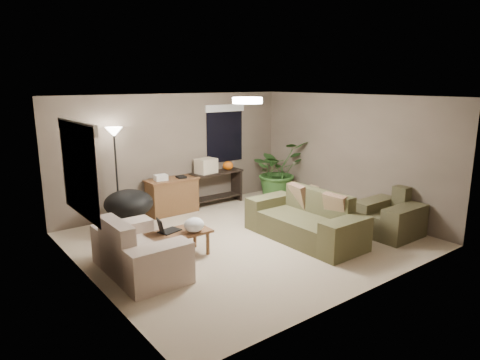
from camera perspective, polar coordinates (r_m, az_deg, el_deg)
room_shell at (r=7.34m, az=0.95°, el=1.24°), size 5.50×5.50×5.50m
main_sofa at (r=7.73m, az=8.74°, el=-5.66°), size 0.95×2.20×0.85m
throw_pillows at (r=7.80m, az=10.13°, el=-2.80°), size 0.32×1.37×0.47m
loveseat at (r=6.50m, az=-13.43°, el=-9.50°), size 0.90×1.60×0.85m
armchair at (r=8.30m, az=19.25°, el=-4.90°), size 0.95×1.00×0.85m
coffee_table at (r=6.92m, az=-8.20°, el=-7.33°), size 1.00×0.55×0.42m
laptop at (r=6.89m, az=-9.87°, el=-6.42°), size 0.40×0.31×0.24m
plastic_bag at (r=6.83m, az=-6.15°, el=-5.96°), size 0.37×0.34×0.23m
desk at (r=9.20m, az=-9.01°, el=-2.09°), size 1.10×0.50×0.75m
desk_papers at (r=9.02m, az=-9.94°, el=0.35°), size 0.69×0.28×0.12m
console_table at (r=9.78m, az=-3.27°, el=-0.68°), size 1.30×0.40×0.75m
pumpkin at (r=9.89m, az=-1.62°, el=1.93°), size 0.24×0.24×0.20m
cardboard_box at (r=9.55m, az=-4.54°, el=1.89°), size 0.48×0.39×0.33m
papasan_chair at (r=8.20m, az=-14.58°, el=-3.59°), size 1.09×1.09×0.80m
floor_lamp at (r=8.45m, az=-16.37°, el=4.66°), size 0.32×0.32×1.91m
ceiling_fixture at (r=7.20m, az=0.99°, el=10.56°), size 0.50×0.50×0.10m
houseplant at (r=10.17m, az=5.02°, el=0.44°), size 1.25×1.39×1.09m
cat_scratching_post at (r=9.61m, az=9.49°, el=-2.45°), size 0.32×0.32×0.50m
window_left at (r=6.26m, az=-20.87°, el=3.30°), size 0.05×1.56×1.33m
window_back at (r=10.00m, az=-2.04°, el=7.48°), size 1.06×0.05×1.33m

